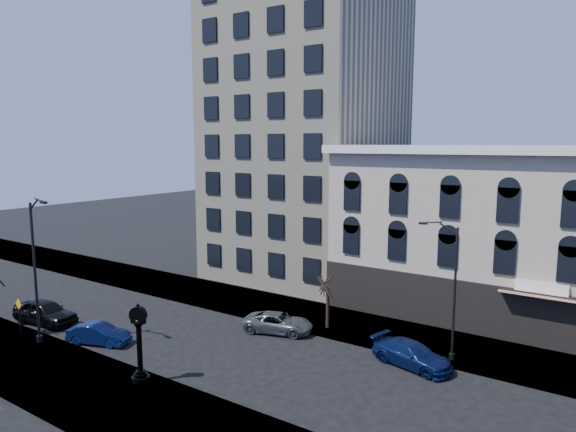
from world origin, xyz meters
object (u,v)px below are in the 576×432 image
Objects in this scene: street_lamp_near at (37,233)px; car_near_a at (45,312)px; street_clock at (139,346)px; car_near_b at (99,334)px; warning_sign at (19,310)px.

car_near_a is at bearing 155.67° from street_lamp_near.
car_near_b is (-6.50, 2.12, -1.39)m from street_clock.
car_near_a is at bearing 67.89° from car_near_b.
car_near_b is at bearing -99.36° from car_near_a.
warning_sign is at bearing -174.41° from street_lamp_near.
street_clock is 10.34m from street_lamp_near.
warning_sign reaches higher than car_near_a.
street_clock is at bearing -128.68° from car_near_b.
street_clock is 13.07m from car_near_a.
warning_sign is 2.65m from car_near_a.
car_near_a is (-3.87, 2.38, -6.38)m from street_lamp_near.
street_clock is 6.98m from car_near_b.
street_clock is at bearing 7.94° from warning_sign.
street_lamp_near is (-8.94, -0.09, 5.19)m from street_clock.
warning_sign is 5.90m from car_near_b.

